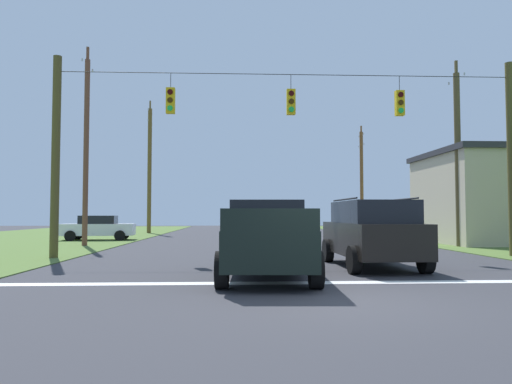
# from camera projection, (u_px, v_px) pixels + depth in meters

# --- Properties ---
(ground_plane) EXTENTS (120.00, 120.00, 0.00)m
(ground_plane) POSITION_uv_depth(u_px,v_px,m) (336.00, 300.00, 8.72)
(ground_plane) COLOR #333338
(stop_bar_stripe) EXTENTS (14.48, 0.45, 0.01)m
(stop_bar_stripe) POSITION_uv_depth(u_px,v_px,m) (315.00, 283.00, 10.95)
(stop_bar_stripe) COLOR white
(stop_bar_stripe) RESTS_ON ground
(lane_dash_0) EXTENTS (2.50, 0.15, 0.01)m
(lane_dash_0) POSITION_uv_depth(u_px,v_px,m) (287.00, 259.00, 16.94)
(lane_dash_0) COLOR white
(lane_dash_0) RESTS_ON ground
(lane_dash_1) EXTENTS (2.50, 0.15, 0.01)m
(lane_dash_1) POSITION_uv_depth(u_px,v_px,m) (272.00, 246.00, 23.67)
(lane_dash_1) COLOR white
(lane_dash_1) RESTS_ON ground
(lane_dash_2) EXTENTS (2.50, 0.15, 0.01)m
(lane_dash_2) POSITION_uv_depth(u_px,v_px,m) (263.00, 238.00, 31.32)
(lane_dash_2) COLOR white
(lane_dash_2) RESTS_ON ground
(overhead_signal_span) EXTENTS (17.30, 0.31, 7.39)m
(overhead_signal_span) POSITION_uv_depth(u_px,v_px,m) (288.00, 149.00, 17.58)
(overhead_signal_span) COLOR #504822
(overhead_signal_span) RESTS_ON ground
(pickup_truck) EXTENTS (2.47, 5.48, 1.95)m
(pickup_truck) POSITION_uv_depth(u_px,v_px,m) (267.00, 239.00, 12.02)
(pickup_truck) COLOR black
(pickup_truck) RESTS_ON ground
(suv_black) EXTENTS (2.28, 4.83, 2.05)m
(suv_black) POSITION_uv_depth(u_px,v_px,m) (372.00, 232.00, 14.23)
(suv_black) COLOR black
(suv_black) RESTS_ON ground
(distant_car_crossing_white) EXTENTS (4.45, 2.33, 1.52)m
(distant_car_crossing_white) POSITION_uv_depth(u_px,v_px,m) (98.00, 228.00, 28.95)
(distant_car_crossing_white) COLOR silver
(distant_car_crossing_white) RESTS_ON ground
(utility_pole_mid_right) EXTENTS (0.30, 1.73, 9.24)m
(utility_pole_mid_right) POSITION_uv_depth(u_px,v_px,m) (458.00, 156.00, 23.34)
(utility_pole_mid_right) COLOR brown
(utility_pole_mid_right) RESTS_ON ground
(utility_pole_far_right) EXTENTS (0.29, 1.69, 9.26)m
(utility_pole_far_right) POSITION_uv_depth(u_px,v_px,m) (362.00, 179.00, 40.75)
(utility_pole_far_right) COLOR brown
(utility_pole_far_right) RESTS_ON ground
(utility_pole_mid_left) EXTENTS (0.26, 1.77, 10.14)m
(utility_pole_mid_left) POSITION_uv_depth(u_px,v_px,m) (86.00, 148.00, 23.94)
(utility_pole_mid_left) COLOR brown
(utility_pole_mid_left) RESTS_ON ground
(utility_pole_far_left) EXTENTS (0.34, 1.98, 11.30)m
(utility_pole_far_left) POSITION_uv_depth(u_px,v_px,m) (150.00, 168.00, 40.12)
(utility_pole_far_left) COLOR brown
(utility_pole_far_left) RESTS_ON ground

